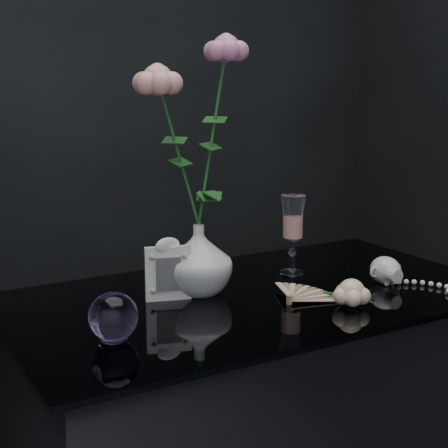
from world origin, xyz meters
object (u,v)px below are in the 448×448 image
wine_glass (293,235)px  loose_rose (351,292)px  paperweight (113,317)px  pearl_jar (386,269)px  picture_frame (168,269)px  vase (199,259)px

wine_glass → loose_rose: (-0.03, -0.25, -0.06)m
paperweight → pearl_jar: (0.65, 0.02, -0.01)m
wine_glass → pearl_jar: (0.14, -0.16, -0.06)m
wine_glass → picture_frame: 0.33m
vase → loose_rose: size_ratio=0.90×
vase → wine_glass: size_ratio=0.80×
wine_glass → pearl_jar: 0.22m
picture_frame → loose_rose: bearing=-19.1°
pearl_jar → picture_frame: bearing=166.8°
picture_frame → loose_rose: picture_frame is taller
pearl_jar → loose_rose: bearing=-150.7°
vase → picture_frame: vase is taller
vase → wine_glass: bearing=4.5°
picture_frame → paperweight: bearing=-121.8°
loose_rose → pearl_jar: bearing=3.7°
vase → loose_rose: (0.22, -0.23, -0.05)m
paperweight → pearl_jar: size_ratio=0.39×
loose_rose → pearl_jar: 0.19m
loose_rose → paperweight: bearing=149.6°
paperweight → loose_rose: (0.48, -0.06, -0.02)m
picture_frame → loose_rose: 0.37m
vase → paperweight: 0.30m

